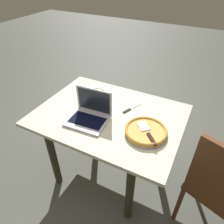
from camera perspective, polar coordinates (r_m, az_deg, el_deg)
ground_plane at (r=2.21m, az=-0.64°, el=-15.11°), size 12.00×12.00×0.00m
dining_table at (r=1.78m, az=-0.77°, el=-3.17°), size 1.20×0.89×0.70m
laptop at (r=1.64m, az=-6.27°, el=-0.70°), size 0.33×0.28×0.23m
pizza_plate at (r=1.94m, az=-4.70°, el=4.84°), size 0.25×0.25×0.04m
pizza_tray at (r=1.54m, az=9.35°, el=-5.29°), size 0.33×0.33×0.04m
table_knife at (r=1.77m, az=5.05°, el=0.81°), size 0.10×0.20×0.01m
chair_near at (r=1.60m, az=27.75°, el=-18.11°), size 0.50×0.50×0.96m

